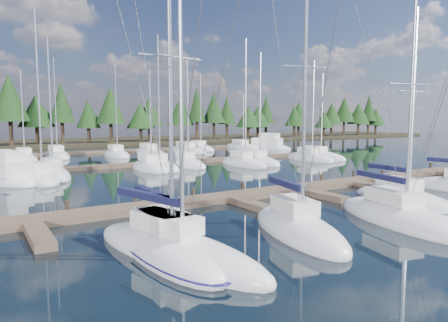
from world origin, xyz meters
TOP-DOWN VIEW (x-y plane):
  - ground at (0.00, 30.00)m, footprint 260.00×260.00m
  - far_shore at (0.00, 90.00)m, footprint 220.00×30.00m
  - main_dock at (0.00, 17.36)m, footprint 44.00×6.13m
  - back_docks at (0.00, 49.58)m, footprint 50.00×21.80m
  - front_sailboat_0 at (-13.85, 9.71)m, footprint 4.84×9.94m
  - front_sailboat_1 at (-13.87, 10.21)m, footprint 2.94×8.74m
  - front_sailboat_2 at (-7.58, 9.38)m, footprint 4.38×8.18m
  - front_sailboat_3 at (-1.49, 8.19)m, footprint 5.01×9.45m
  - front_sailboat_4 at (2.59, 10.64)m, footprint 3.94×8.55m
  - back_sailboat_rows at (0.06, 45.01)m, footprint 45.93×32.19m
  - motor_yacht_left at (-18.06, 34.59)m, footprint 6.32×9.66m
  - motor_yacht_right at (25.32, 52.81)m, footprint 6.60×10.10m
  - tree_line at (0.04, 80.15)m, footprint 185.05×11.93m

SIDE VIEW (x-z plane):
  - ground at x=0.00m, z-range 0.00..0.00m
  - back_docks at x=0.00m, z-range 0.00..0.40m
  - main_dock at x=0.00m, z-range -0.25..0.65m
  - back_sailboat_rows at x=0.06m, z-range -7.55..8.07m
  - front_sailboat_3 at x=-1.49m, z-range -6.24..6.79m
  - front_sailboat_4 at x=2.59m, z-range -6.17..6.73m
  - front_sailboat_1 at x=-13.87m, z-range -6.79..7.36m
  - front_sailboat_0 at x=-13.85m, z-range -6.68..7.27m
  - far_shore at x=0.00m, z-range 0.00..0.60m
  - front_sailboat_2 at x=-7.58m, z-range -6.73..7.34m
  - motor_yacht_left at x=-18.06m, z-range -1.79..2.80m
  - motor_yacht_right at x=25.32m, z-range -1.88..2.93m
  - tree_line at x=0.04m, z-range 0.63..13.67m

